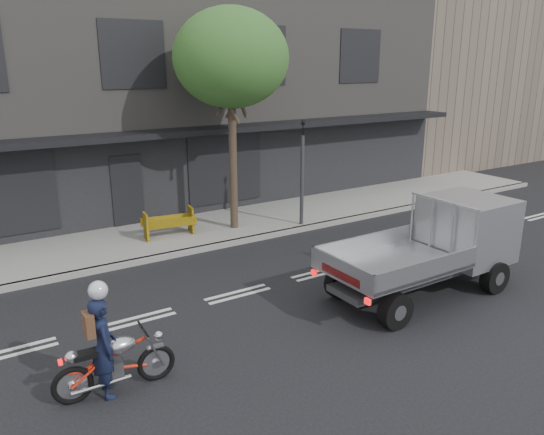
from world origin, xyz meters
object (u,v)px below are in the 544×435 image
(rider, at_px, (104,347))
(flatbed_ute, at_px, (454,235))
(street_tree, at_px, (231,59))
(traffic_light_pole, at_px, (302,178))
(construction_barrier, at_px, (172,224))
(motorcycle, at_px, (115,362))

(rider, xyz_separation_m, flatbed_ute, (8.25, -0.03, 0.41))
(street_tree, relative_size, flatbed_ute, 1.41)
(traffic_light_pole, bearing_deg, flatbed_ute, -85.82)
(traffic_light_pole, distance_m, rider, 9.66)
(street_tree, height_order, traffic_light_pole, street_tree)
(construction_barrier, bearing_deg, rider, -120.22)
(traffic_light_pole, bearing_deg, construction_barrier, 167.53)
(rider, height_order, flatbed_ute, flatbed_ute)
(flatbed_ute, bearing_deg, traffic_light_pole, 93.98)
(street_tree, distance_m, motorcycle, 9.81)
(flatbed_ute, xyz_separation_m, construction_barrier, (-4.48, 6.51, -0.68))
(flatbed_ute, bearing_deg, motorcycle, 179.56)
(traffic_light_pole, bearing_deg, street_tree, 156.97)
(flatbed_ute, bearing_deg, rider, 179.56)
(traffic_light_pole, distance_m, motorcycle, 9.57)
(flatbed_ute, height_order, construction_barrier, flatbed_ute)
(street_tree, xyz_separation_m, rider, (-5.84, -6.43, -4.43))
(traffic_light_pole, height_order, flatbed_ute, traffic_light_pole)
(flatbed_ute, distance_m, construction_barrier, 7.93)
(construction_barrier, bearing_deg, traffic_light_pole, -12.47)
(traffic_light_pole, xyz_separation_m, rider, (-7.84, -5.58, -0.81))
(construction_barrier, bearing_deg, motorcycle, -119.22)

